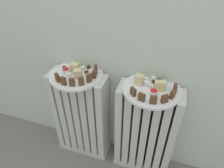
# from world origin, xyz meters

# --- Properties ---
(radiator_left) EXTENTS (0.33, 0.13, 0.59)m
(radiator_left) POSITION_xyz_m (-0.19, 0.28, 0.29)
(radiator_left) COLOR silver
(radiator_left) RESTS_ON ground_plane
(radiator_right) EXTENTS (0.33, 0.13, 0.59)m
(radiator_right) POSITION_xyz_m (0.19, 0.28, 0.29)
(radiator_right) COLOR silver
(radiator_right) RESTS_ON ground_plane
(plate_left) EXTENTS (0.27, 0.27, 0.01)m
(plate_left) POSITION_xyz_m (-0.19, 0.28, 0.60)
(plate_left) COLOR white
(plate_left) RESTS_ON radiator_left
(plate_right) EXTENTS (0.27, 0.27, 0.01)m
(plate_right) POSITION_xyz_m (0.19, 0.28, 0.60)
(plate_right) COLOR white
(plate_right) RESTS_ON radiator_right
(dark_cake_slice_left_0) EXTENTS (0.03, 0.03, 0.04)m
(dark_cake_slice_left_0) POSITION_xyz_m (-0.25, 0.19, 0.62)
(dark_cake_slice_left_0) COLOR #56351E
(dark_cake_slice_left_0) RESTS_ON plate_left
(dark_cake_slice_left_1) EXTENTS (0.03, 0.02, 0.04)m
(dark_cake_slice_left_1) POSITION_xyz_m (-0.21, 0.18, 0.62)
(dark_cake_slice_left_1) COLOR #56351E
(dark_cake_slice_left_1) RESTS_ON plate_left
(dark_cake_slice_left_2) EXTENTS (0.03, 0.02, 0.04)m
(dark_cake_slice_left_2) POSITION_xyz_m (-0.16, 0.18, 0.62)
(dark_cake_slice_left_2) COLOR #56351E
(dark_cake_slice_left_2) RESTS_ON plate_left
(dark_cake_slice_left_3) EXTENTS (0.03, 0.03, 0.04)m
(dark_cake_slice_left_3) POSITION_xyz_m (-0.13, 0.20, 0.62)
(dark_cake_slice_left_3) COLOR #56351E
(dark_cake_slice_left_3) RESTS_ON plate_left
(dark_cake_slice_left_4) EXTENTS (0.02, 0.03, 0.04)m
(dark_cake_slice_left_4) POSITION_xyz_m (-0.10, 0.24, 0.62)
(dark_cake_slice_left_4) COLOR #56351E
(dark_cake_slice_left_4) RESTS_ON plate_left
(dark_cake_slice_left_5) EXTENTS (0.01, 0.03, 0.04)m
(dark_cake_slice_left_5) POSITION_xyz_m (-0.09, 0.28, 0.62)
(dark_cake_slice_left_5) COLOR #56351E
(dark_cake_slice_left_5) RESTS_ON plate_left
(dark_cake_slice_left_6) EXTENTS (0.02, 0.03, 0.04)m
(dark_cake_slice_left_6) POSITION_xyz_m (-0.10, 0.32, 0.62)
(dark_cake_slice_left_6) COLOR #56351E
(dark_cake_slice_left_6) RESTS_ON plate_left
(marble_cake_slice_left_0) EXTENTS (0.05, 0.05, 0.04)m
(marble_cake_slice_left_0) POSITION_xyz_m (-0.17, 0.26, 0.62)
(marble_cake_slice_left_0) COLOR beige
(marble_cake_slice_left_0) RESTS_ON plate_left
(marble_cake_slice_left_1) EXTENTS (0.04, 0.04, 0.04)m
(marble_cake_slice_left_1) POSITION_xyz_m (-0.21, 0.31, 0.62)
(marble_cake_slice_left_1) COLOR beige
(marble_cake_slice_left_1) RESTS_ON plate_left
(turkish_delight_left_0) EXTENTS (0.02, 0.02, 0.02)m
(turkish_delight_left_0) POSITION_xyz_m (-0.17, 0.32, 0.61)
(turkish_delight_left_0) COLOR white
(turkish_delight_left_0) RESTS_ON plate_left
(turkish_delight_left_1) EXTENTS (0.03, 0.03, 0.02)m
(turkish_delight_left_1) POSITION_xyz_m (-0.22, 0.25, 0.61)
(turkish_delight_left_1) COLOR white
(turkish_delight_left_1) RESTS_ON plate_left
(medjool_date_left_0) EXTENTS (0.03, 0.03, 0.01)m
(medjool_date_left_0) POSITION_xyz_m (-0.15, 0.30, 0.61)
(medjool_date_left_0) COLOR #3D1E0F
(medjool_date_left_0) RESTS_ON plate_left
(medjool_date_left_1) EXTENTS (0.03, 0.02, 0.02)m
(medjool_date_left_1) POSITION_xyz_m (-0.27, 0.31, 0.61)
(medjool_date_left_1) COLOR #3D1E0F
(medjool_date_left_1) RESTS_ON plate_left
(medjool_date_left_2) EXTENTS (0.02, 0.03, 0.02)m
(medjool_date_left_2) POSITION_xyz_m (-0.15, 0.35, 0.61)
(medjool_date_left_2) COLOR #3D1E0F
(medjool_date_left_2) RESTS_ON plate_left
(jam_bowl_left) EXTENTS (0.04, 0.04, 0.02)m
(jam_bowl_left) POSITION_xyz_m (-0.24, 0.27, 0.62)
(jam_bowl_left) COLOR white
(jam_bowl_left) RESTS_ON plate_left
(dark_cake_slice_right_0) EXTENTS (0.03, 0.03, 0.04)m
(dark_cake_slice_right_0) POSITION_xyz_m (0.12, 0.21, 0.62)
(dark_cake_slice_right_0) COLOR #56351E
(dark_cake_slice_right_0) RESTS_ON plate_right
(dark_cake_slice_right_1) EXTENTS (0.03, 0.02, 0.04)m
(dark_cake_slice_right_1) POSITION_xyz_m (0.16, 0.18, 0.62)
(dark_cake_slice_right_1) COLOR #56351E
(dark_cake_slice_right_1) RESTS_ON plate_right
(dark_cake_slice_right_2) EXTENTS (0.03, 0.02, 0.04)m
(dark_cake_slice_right_2) POSITION_xyz_m (0.21, 0.18, 0.62)
(dark_cake_slice_right_2) COLOR #56351E
(dark_cake_slice_right_2) RESTS_ON plate_right
(dark_cake_slice_right_3) EXTENTS (0.03, 0.03, 0.04)m
(dark_cake_slice_right_3) POSITION_xyz_m (0.26, 0.20, 0.62)
(dark_cake_slice_right_3) COLOR #56351E
(dark_cake_slice_right_3) RESTS_ON plate_right
(dark_cake_slice_right_4) EXTENTS (0.02, 0.03, 0.04)m
(dark_cake_slice_right_4) POSITION_xyz_m (0.29, 0.24, 0.62)
(dark_cake_slice_right_4) COLOR #56351E
(dark_cake_slice_right_4) RESTS_ON plate_right
(dark_cake_slice_right_5) EXTENTS (0.02, 0.03, 0.04)m
(dark_cake_slice_right_5) POSITION_xyz_m (0.30, 0.29, 0.62)
(dark_cake_slice_right_5) COLOR #56351E
(dark_cake_slice_right_5) RESTS_ON plate_right
(marble_cake_slice_right_0) EXTENTS (0.04, 0.04, 0.05)m
(marble_cake_slice_right_0) POSITION_xyz_m (0.13, 0.29, 0.63)
(marble_cake_slice_right_0) COLOR beige
(marble_cake_slice_right_0) RESTS_ON plate_right
(marble_cake_slice_right_1) EXTENTS (0.05, 0.04, 0.05)m
(marble_cake_slice_right_1) POSITION_xyz_m (0.23, 0.28, 0.63)
(marble_cake_slice_right_1) COLOR beige
(marble_cake_slice_right_1) RESTS_ON plate_right
(turkish_delight_right_0) EXTENTS (0.02, 0.02, 0.02)m
(turkish_delight_right_0) POSITION_xyz_m (0.19, 0.28, 0.61)
(turkish_delight_right_0) COLOR white
(turkish_delight_right_0) RESTS_ON plate_right
(turkish_delight_right_1) EXTENTS (0.03, 0.03, 0.02)m
(turkish_delight_right_1) POSITION_xyz_m (0.16, 0.33, 0.61)
(turkish_delight_right_1) COLOR white
(turkish_delight_right_1) RESTS_ON plate_right
(turkish_delight_right_2) EXTENTS (0.03, 0.03, 0.02)m
(turkish_delight_right_2) POSITION_xyz_m (0.16, 0.29, 0.61)
(turkish_delight_right_2) COLOR white
(turkish_delight_right_2) RESTS_ON plate_right
(turkish_delight_right_3) EXTENTS (0.02, 0.02, 0.02)m
(turkish_delight_right_3) POSITION_xyz_m (0.19, 0.35, 0.61)
(turkish_delight_right_3) COLOR white
(turkish_delight_right_3) RESTS_ON plate_right
(medjool_date_right_0) EXTENTS (0.03, 0.02, 0.02)m
(medjool_date_right_0) POSITION_xyz_m (0.22, 0.34, 0.61)
(medjool_date_right_0) COLOR #3D1E0F
(medjool_date_right_0) RESTS_ON plate_right
(medjool_date_right_1) EXTENTS (0.03, 0.03, 0.02)m
(medjool_date_right_1) POSITION_xyz_m (0.25, 0.32, 0.61)
(medjool_date_right_1) COLOR #3D1E0F
(medjool_date_right_1) RESTS_ON plate_right
(medjool_date_right_2) EXTENTS (0.02, 0.03, 0.02)m
(medjool_date_right_2) POSITION_xyz_m (0.20, 0.32, 0.61)
(medjool_date_right_2) COLOR #3D1E0F
(medjool_date_right_2) RESTS_ON plate_right
(jam_bowl_right) EXTENTS (0.04, 0.04, 0.02)m
(jam_bowl_right) POSITION_xyz_m (0.21, 0.24, 0.61)
(jam_bowl_right) COLOR white
(jam_bowl_right) RESTS_ON plate_right
(fork) EXTENTS (0.06, 0.09, 0.00)m
(fork) POSITION_xyz_m (-0.19, 0.26, 0.60)
(fork) COLOR silver
(fork) RESTS_ON plate_left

